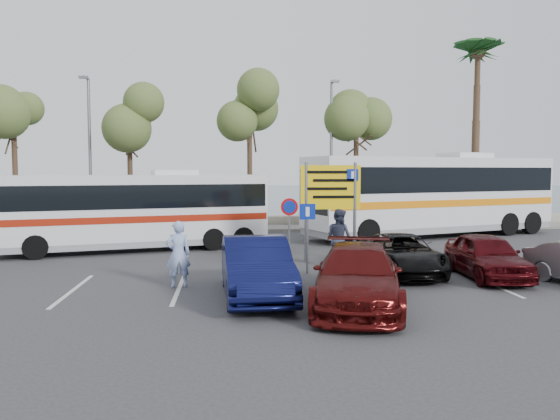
{
  "coord_description": "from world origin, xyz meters",
  "views": [
    {
      "loc": [
        -2.72,
        -16.33,
        3.3
      ],
      "look_at": [
        -0.87,
        3.0,
        1.9
      ],
      "focal_mm": 35.0,
      "sensor_mm": 36.0,
      "label": 1
    }
  ],
  "objects": [
    {
      "name": "coach_bus_left",
      "position": [
        -6.5,
        6.5,
        1.55
      ],
      "size": [
        10.93,
        4.99,
        3.34
      ],
      "color": "silver",
      "rests_on": "ground"
    },
    {
      "name": "street_lamp_right",
      "position": [
        3.0,
        13.52,
        4.6
      ],
      "size": [
        0.45,
        1.15,
        8.01
      ],
      "color": "slate",
      "rests_on": "kerb_strip"
    },
    {
      "name": "pedestrian_near",
      "position": [
        -4.13,
        -0.82,
        0.94
      ],
      "size": [
        0.75,
        0.55,
        1.89
      ],
      "primitive_type": "imported",
      "rotation": [
        0.0,
        0.0,
        3.3
      ],
      "color": "#97ADDC",
      "rests_on": "ground"
    },
    {
      "name": "street_lamp_left",
      "position": [
        -10.0,
        13.52,
        4.6
      ],
      "size": [
        0.45,
        1.15,
        8.01
      ],
      "color": "slate",
      "rests_on": "kerb_strip"
    },
    {
      "name": "seawall",
      "position": [
        0.0,
        16.0,
        0.3
      ],
      "size": [
        48.0,
        0.8,
        0.6
      ],
      "primitive_type": "cube",
      "color": "#A29582",
      "rests_on": "ground"
    },
    {
      "name": "tree_right",
      "position": [
        4.5,
        14.0,
        6.17
      ],
      "size": [
        3.2,
        3.2,
        7.4
      ],
      "color": "#382619",
      "rests_on": "kerb_strip"
    },
    {
      "name": "sign_parking",
      "position": [
        -0.2,
        0.79,
        1.47
      ],
      "size": [
        0.5,
        0.07,
        2.25
      ],
      "color": "slate",
      "rests_on": "ground"
    },
    {
      "name": "kerb_strip",
      "position": [
        0.0,
        14.0,
        0.07
      ],
      "size": [
        44.0,
        2.4,
        0.15
      ],
      "primitive_type": "cube",
      "color": "gray",
      "rests_on": "ground"
    },
    {
      "name": "tree_left",
      "position": [
        -8.0,
        14.0,
        6.0
      ],
      "size": [
        3.2,
        3.2,
        7.2
      ],
      "color": "#382619",
      "rests_on": "kerb_strip"
    },
    {
      "name": "car_red",
      "position": [
        5.2,
        -0.39,
        0.69
      ],
      "size": [
        1.86,
        4.12,
        1.37
      ],
      "primitive_type": "imported",
      "rotation": [
        0.0,
        0.0,
        -0.06
      ],
      "color": "#460A0E",
      "rests_on": "ground"
    },
    {
      "name": "car_blue",
      "position": [
        -2.0,
        -2.31,
        0.78
      ],
      "size": [
        1.87,
        4.8,
        1.56
      ],
      "primitive_type": "imported",
      "rotation": [
        0.0,
        0.0,
        0.05
      ],
      "color": "#0E1243",
      "rests_on": "ground"
    },
    {
      "name": "tree_far_left",
      "position": [
        -14.0,
        14.0,
        6.33
      ],
      "size": [
        3.2,
        3.2,
        7.6
      ],
      "color": "#382619",
      "rests_on": "kerb_strip"
    },
    {
      "name": "direction_sign",
      "position": [
        1.0,
        3.2,
        2.43
      ],
      "size": [
        2.2,
        0.12,
        3.6
      ],
      "color": "slate",
      "rests_on": "ground"
    },
    {
      "name": "sign_no_stop",
      "position": [
        -0.6,
        2.38,
        1.58
      ],
      "size": [
        0.6,
        0.08,
        2.35
      ],
      "color": "slate",
      "rests_on": "ground"
    },
    {
      "name": "ground",
      "position": [
        0.0,
        0.0,
        0.0
      ],
      "size": [
        120.0,
        120.0,
        0.0
      ],
      "primitive_type": "plane",
      "color": "#323234",
      "rests_on": "ground"
    },
    {
      "name": "lane_markings",
      "position": [
        -1.14,
        -1.0,
        0.0
      ],
      "size": [
        12.02,
        4.2,
        0.01
      ],
      "primitive_type": null,
      "color": "silver",
      "rests_on": "ground"
    },
    {
      "name": "coach_bus_right",
      "position": [
        7.5,
        10.11,
        1.95
      ],
      "size": [
        13.7,
        7.11,
        4.21
      ],
      "color": "silver",
      "rests_on": "ground"
    },
    {
      "name": "sea",
      "position": [
        0.0,
        60.0,
        0.01
      ],
      "size": [
        140.0,
        140.0,
        0.0
      ],
      "primitive_type": "plane",
      "color": "#3F5965",
      "rests_on": "ground"
    },
    {
      "name": "suv_black",
      "position": [
        2.8,
        0.52,
        0.63
      ],
      "size": [
        2.3,
        4.64,
        1.26
      ],
      "primitive_type": "imported",
      "rotation": [
        0.0,
        0.0,
        -0.05
      ],
      "color": "black",
      "rests_on": "ground"
    },
    {
      "name": "tree_mid",
      "position": [
        -1.5,
        14.0,
        6.65
      ],
      "size": [
        3.2,
        3.2,
        8.0
      ],
      "color": "#382619",
      "rests_on": "kerb_strip"
    },
    {
      "name": "pedestrian_far",
      "position": [
        1.07,
        2.01,
        1.0
      ],
      "size": [
        1.2,
        1.22,
        1.99
      ],
      "primitive_type": "imported",
      "rotation": [
        0.0,
        0.0,
        2.29
      ],
      "color": "#353A4F",
      "rests_on": "ground"
    },
    {
      "name": "palm_tree",
      "position": [
        11.5,
        14.0,
        9.87
      ],
      "size": [
        4.8,
        4.8,
        11.2
      ],
      "color": "#382619",
      "rests_on": "kerb_strip"
    },
    {
      "name": "car_maroon",
      "position": [
        0.4,
        -3.5,
        0.74
      ],
      "size": [
        3.24,
        5.44,
        1.48
      ],
      "primitive_type": "imported",
      "rotation": [
        0.0,
        0.0,
        -0.24
      ],
      "color": "#4E0D0D",
      "rests_on": "ground"
    }
  ]
}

